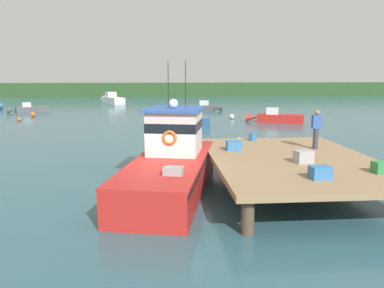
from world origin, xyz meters
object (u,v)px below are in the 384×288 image
object	(u,v)px
main_fishing_boat	(172,161)
moored_boat_far_right	(29,109)
bait_bucket	(253,137)
mooring_buoy_channel_marker	(33,114)
crate_single_by_cleat	(320,172)
mooring_buoy_spare_mooring	(19,119)
moored_boat_near_channel	(188,124)
deckhand_by_the_boat	(316,128)
mooring_buoy_outer	(239,141)
crate_single_far	(303,157)
moored_boat_far_left	(276,118)
crate_stack_mid_dock	(234,146)
crate_stack_near_edge	(383,167)
moored_boat_mid_harbor	(112,99)
mooring_buoy_inshore	(232,117)
moored_boat_outer_mooring	(201,107)

from	to	relation	value
main_fishing_boat	moored_boat_far_right	xyz separation A→B (m)	(-14.93, 30.36, -0.63)
bait_bucket	mooring_buoy_channel_marker	world-z (taller)	bait_bucket
crate_single_by_cleat	mooring_buoy_spare_mooring	size ratio (longest dim) A/B	1.64
bait_bucket	moored_boat_near_channel	distance (m)	12.20
deckhand_by_the_boat	mooring_buoy_outer	xyz separation A→B (m)	(-1.64, 7.61, -1.83)
bait_bucket	mooring_buoy_spare_mooring	distance (m)	25.33
crate_single_far	moored_boat_near_channel	world-z (taller)	crate_single_far
crate_single_by_cleat	moored_boat_near_channel	bearing A→B (deg)	97.91
main_fishing_boat	deckhand_by_the_boat	distance (m)	6.19
moored_boat_far_left	crate_stack_mid_dock	bearing A→B (deg)	-111.84
crate_stack_near_edge	moored_boat_mid_harbor	size ratio (longest dim) A/B	0.10
moored_boat_far_left	moored_boat_near_channel	bearing A→B (deg)	-154.20
bait_bucket	moored_boat_mid_harbor	size ratio (longest dim) A/B	0.06
crate_stack_mid_dock	mooring_buoy_channel_marker	bearing A→B (deg)	122.45
moored_boat_far_right	mooring_buoy_outer	bearing A→B (deg)	-48.42
crate_stack_mid_dock	moored_boat_mid_harbor	size ratio (longest dim) A/B	0.10
main_fishing_boat	mooring_buoy_outer	world-z (taller)	main_fishing_boat
mooring_buoy_channel_marker	crate_single_far	bearing A→B (deg)	-56.86
crate_stack_mid_dock	deckhand_by_the_boat	bearing A→B (deg)	0.20
mooring_buoy_channel_marker	bait_bucket	bearing A→B (deg)	-52.81
deckhand_by_the_boat	mooring_buoy_outer	size ratio (longest dim) A/B	3.62
moored_boat_far_right	bait_bucket	bearing A→B (deg)	-55.26
crate_stack_near_edge	deckhand_by_the_boat	size ratio (longest dim) A/B	0.37
mooring_buoy_inshore	mooring_buoy_outer	size ratio (longest dim) A/B	1.04
crate_stack_near_edge	moored_boat_near_channel	bearing A→B (deg)	104.96
crate_stack_mid_dock	deckhand_by_the_boat	world-z (taller)	deckhand_by_the_boat
moored_boat_near_channel	mooring_buoy_outer	size ratio (longest dim) A/B	10.40
crate_single_by_cleat	mooring_buoy_outer	world-z (taller)	crate_single_by_cleat
moored_boat_outer_mooring	mooring_buoy_spare_mooring	distance (m)	19.55
bait_bucket	moored_boat_far_left	size ratio (longest dim) A/B	0.07
moored_boat_far_left	mooring_buoy_spare_mooring	bearing A→B (deg)	173.07
crate_stack_near_edge	mooring_buoy_spare_mooring	size ratio (longest dim) A/B	1.64
deckhand_by_the_boat	mooring_buoy_spare_mooring	xyz separation A→B (m)	(-19.18, 20.93, -1.88)
bait_bucket	deckhand_by_the_boat	bearing A→B (deg)	-46.33
crate_single_far	bait_bucket	size ratio (longest dim) A/B	1.76
moored_boat_near_channel	mooring_buoy_inshore	xyz separation A→B (m)	(4.71, 6.91, -0.21)
crate_stack_near_edge	crate_single_by_cleat	size ratio (longest dim) A/B	1.00
crate_stack_mid_dock	mooring_buoy_outer	xyz separation A→B (m)	(1.81, 7.62, -1.17)
main_fishing_boat	deckhand_by_the_boat	xyz separation A→B (m)	(6.02, 1.00, 1.05)
crate_stack_near_edge	deckhand_by_the_boat	bearing A→B (deg)	97.99
moored_boat_outer_mooring	mooring_buoy_spare_mooring	xyz separation A→B (m)	(-17.57, -8.58, -0.22)
crate_single_by_cleat	moored_boat_far_left	size ratio (longest dim) A/B	0.12
deckhand_by_the_boat	mooring_buoy_inshore	xyz separation A→B (m)	(0.40, 21.11, -1.82)
mooring_buoy_channel_marker	mooring_buoy_outer	size ratio (longest dim) A/B	1.07
crate_stack_mid_dock	moored_boat_far_right	world-z (taller)	crate_stack_mid_dock
crate_stack_mid_dock	crate_single_by_cleat	bearing A→B (deg)	-69.01
mooring_buoy_channel_marker	mooring_buoy_spare_mooring	size ratio (longest dim) A/B	1.31
moored_boat_outer_mooring	mooring_buoy_outer	xyz separation A→B (m)	(-0.03, -21.90, -0.18)
moored_boat_near_channel	moored_boat_far_left	size ratio (longest dim) A/B	0.93
crate_stack_mid_dock	moored_boat_far_right	xyz separation A→B (m)	(-17.49, 29.38, -1.02)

